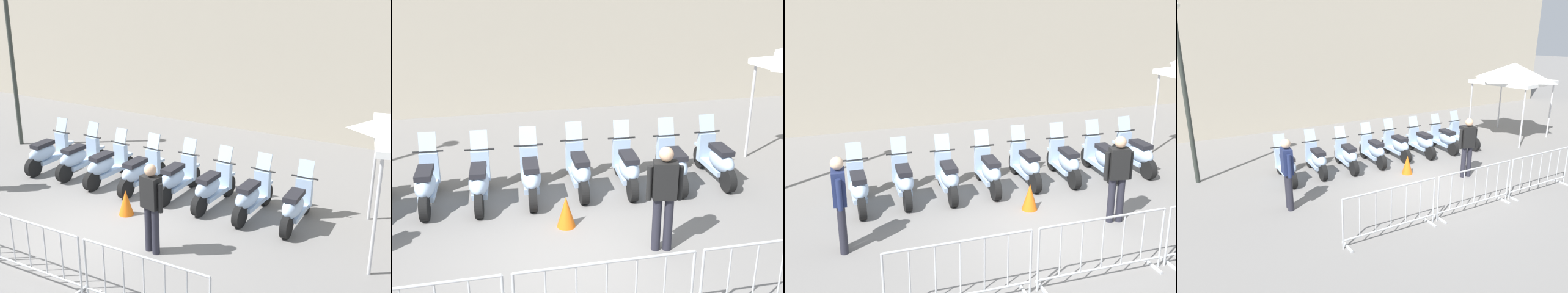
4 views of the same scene
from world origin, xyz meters
The scene contains 14 objects.
ground_plane centered at (0.00, 0.00, 0.00)m, with size 120.00×120.00×0.00m, color slate.
motorcycle_0 centered at (-2.78, 2.78, 0.45)m, with size 0.70×1.71×1.24m.
motorcycle_1 centered at (-1.85, 2.68, 0.45)m, with size 0.74×1.70×1.24m.
motorcycle_2 centered at (-0.95, 2.40, 0.45)m, with size 0.75×1.69×1.24m.
motorcycle_3 centered at (-0.02, 2.24, 0.45)m, with size 0.74×1.70×1.24m.
motorcycle_4 centered at (0.92, 2.14, 0.45)m, with size 0.71×1.71×1.24m.
motorcycle_5 centered at (1.82, 1.87, 0.45)m, with size 0.75×1.70×1.24m.
motorcycle_6 centered at (2.74, 1.63, 0.45)m, with size 0.74×1.70×1.24m.
motorcycle_7 centered at (3.67, 1.46, 0.45)m, with size 0.67×1.72×1.24m.
barrier_segment_1 centered at (-0.36, -1.72, 0.53)m, with size 2.17×0.85×1.07m.
barrier_segment_2 centered at (1.89, -2.19, 0.53)m, with size 2.17×0.85×1.07m.
street_lamp centered at (-4.70, 4.36, 2.95)m, with size 0.36×0.36×4.76m.
officer_mid_plaza centered at (1.28, -0.32, 0.98)m, with size 0.51×0.35×1.73m.
traffic_cone centered at (0.19, 0.96, 0.28)m, with size 0.32×0.32×0.55m, color orange.
Camera 1 is at (4.56, -8.35, 5.03)m, focal length 48.76 mm.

